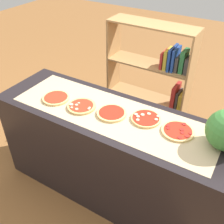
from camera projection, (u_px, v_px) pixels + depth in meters
ground_plane at (112, 188)px, 2.64m from camera, size 12.00×12.00×0.00m
counter at (112, 155)px, 2.38m from camera, size 2.02×0.64×0.91m
parchment_paper at (112, 114)px, 2.11m from camera, size 1.67×0.51×0.00m
pizza_plain_0 at (56, 98)px, 2.28m from camera, size 0.23×0.23×0.02m
pizza_mushroom_1 at (81, 106)px, 2.18m from camera, size 0.23×0.23×0.03m
pizza_plain_2 at (112, 113)px, 2.10m from camera, size 0.24×0.24×0.02m
pizza_mushroom_3 at (146, 119)px, 2.04m from camera, size 0.23×0.23×0.03m
pizza_pepperoni_4 at (178, 131)px, 1.92m from camera, size 0.24×0.24×0.02m
bookshelf at (157, 85)px, 3.01m from camera, size 0.95×0.30×1.32m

